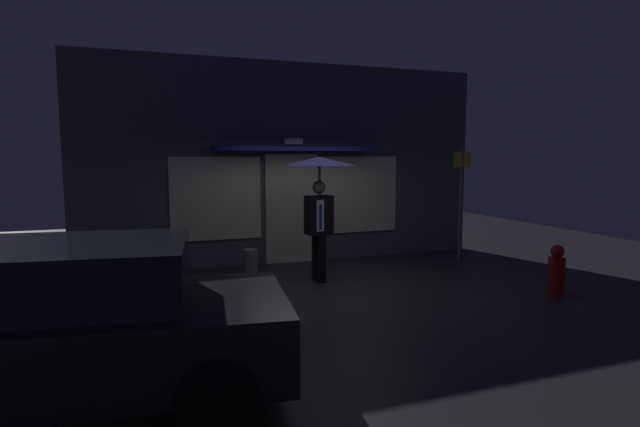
# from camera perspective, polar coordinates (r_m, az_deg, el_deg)

# --- Properties ---
(ground_plane) EXTENTS (18.00, 18.00, 0.00)m
(ground_plane) POSITION_cam_1_polar(r_m,az_deg,el_deg) (8.44, 1.33, -8.36)
(ground_plane) COLOR #26262B
(building_facade) EXTENTS (8.29, 1.00, 4.02)m
(building_facade) POSITION_cam_1_polar(r_m,az_deg,el_deg) (10.37, -3.44, 5.53)
(building_facade) COLOR #4C4C56
(building_facade) RESTS_ON ground
(person_with_umbrella) EXTENTS (1.26, 1.26, 2.15)m
(person_with_umbrella) POSITION_cam_1_polar(r_m,az_deg,el_deg) (8.62, -0.13, 3.38)
(person_with_umbrella) COLOR black
(person_with_umbrella) RESTS_ON ground
(parked_car) EXTENTS (4.13, 2.33, 1.43)m
(parked_car) POSITION_cam_1_polar(r_m,az_deg,el_deg) (4.94, -27.80, -11.12)
(parked_car) COLOR black
(parked_car) RESTS_ON ground
(street_sign_post) EXTENTS (0.40, 0.07, 2.34)m
(street_sign_post) POSITION_cam_1_polar(r_m,az_deg,el_deg) (10.63, 15.55, 1.76)
(street_sign_post) COLOR #595B60
(street_sign_post) RESTS_ON ground
(sidewalk_bollard) EXTENTS (0.26, 0.26, 0.50)m
(sidewalk_bollard) POSITION_cam_1_polar(r_m,az_deg,el_deg) (9.20, -7.82, -5.56)
(sidewalk_bollard) COLOR slate
(sidewalk_bollard) RESTS_ON ground
(fire_hydrant) EXTENTS (0.25, 0.25, 0.80)m
(fire_hydrant) POSITION_cam_1_polar(r_m,az_deg,el_deg) (8.71, 25.04, -6.00)
(fire_hydrant) COLOR #B21914
(fire_hydrant) RESTS_ON ground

